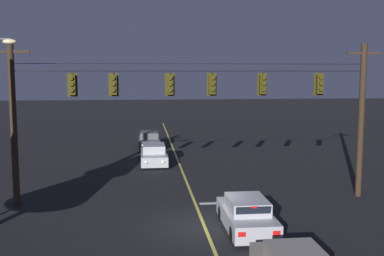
# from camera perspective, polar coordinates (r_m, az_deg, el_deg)

# --- Properties ---
(ground_plane) EXTENTS (180.00, 180.00, 0.00)m
(ground_plane) POSITION_cam_1_polar(r_m,az_deg,el_deg) (20.27, 1.49, -11.78)
(ground_plane) COLOR black
(lane_centre_stripe) EXTENTS (0.14, 60.00, 0.01)m
(lane_centre_stripe) POSITION_cam_1_polar(r_m,az_deg,el_deg) (29.75, -1.02, -5.70)
(lane_centre_stripe) COLOR #D1C64C
(lane_centre_stripe) RESTS_ON ground
(stop_bar_paint) EXTENTS (3.40, 0.36, 0.01)m
(stop_bar_paint) POSITION_cam_1_polar(r_m,az_deg,el_deg) (23.66, 5.05, -9.04)
(stop_bar_paint) COLOR silver
(stop_bar_paint) RESTS_ON ground
(signal_span_assembly) EXTENTS (19.12, 0.32, 7.91)m
(signal_span_assembly) POSITION_cam_1_polar(r_m,az_deg,el_deg) (23.18, 0.26, 1.00)
(signal_span_assembly) COLOR #2D2116
(signal_span_assembly) RESTS_ON ground
(traffic_light_leftmost) EXTENTS (0.48, 0.41, 1.22)m
(traffic_light_leftmost) POSITION_cam_1_polar(r_m,az_deg,el_deg) (23.15, -14.40, 5.11)
(traffic_light_leftmost) COLOR black
(traffic_light_left_inner) EXTENTS (0.48, 0.41, 1.22)m
(traffic_light_left_inner) POSITION_cam_1_polar(r_m,az_deg,el_deg) (22.95, -9.54, 5.22)
(traffic_light_left_inner) COLOR black
(traffic_light_centre) EXTENTS (0.48, 0.41, 1.22)m
(traffic_light_centre) POSITION_cam_1_polar(r_m,az_deg,el_deg) (22.95, -2.70, 5.30)
(traffic_light_centre) COLOR black
(traffic_light_right_inner) EXTENTS (0.48, 0.41, 1.22)m
(traffic_light_right_inner) POSITION_cam_1_polar(r_m,az_deg,el_deg) (23.16, 2.47, 5.32)
(traffic_light_right_inner) COLOR black
(traffic_light_rightmost) EXTENTS (0.48, 0.41, 1.22)m
(traffic_light_rightmost) POSITION_cam_1_polar(r_m,az_deg,el_deg) (23.68, 8.61, 5.28)
(traffic_light_rightmost) COLOR black
(traffic_light_far_right) EXTENTS (0.48, 0.41, 1.22)m
(traffic_light_far_right) POSITION_cam_1_polar(r_m,az_deg,el_deg) (24.58, 15.28, 5.17)
(traffic_light_far_right) COLOR black
(car_waiting_near_lane) EXTENTS (1.80, 4.33, 1.39)m
(car_waiting_near_lane) POSITION_cam_1_polar(r_m,az_deg,el_deg) (19.61, 6.64, -10.48)
(car_waiting_near_lane) COLOR #A5A5AD
(car_waiting_near_lane) RESTS_ON ground
(car_oncoming_lead) EXTENTS (1.80, 4.42, 1.39)m
(car_oncoming_lead) POSITION_cam_1_polar(r_m,az_deg,el_deg) (33.09, -4.66, -3.30)
(car_oncoming_lead) COLOR #A5A5AD
(car_oncoming_lead) RESTS_ON ground
(car_oncoming_trailing) EXTENTS (1.80, 4.42, 1.39)m
(car_oncoming_trailing) POSITION_cam_1_polar(r_m,az_deg,el_deg) (40.17, -5.23, -1.50)
(car_oncoming_trailing) COLOR #4C4C51
(car_oncoming_trailing) RESTS_ON ground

